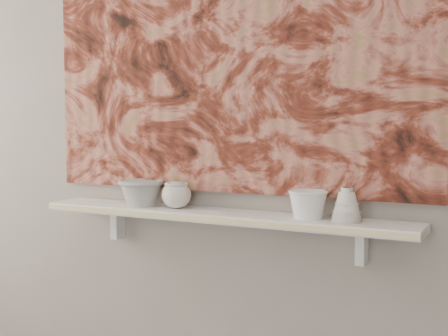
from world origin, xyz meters
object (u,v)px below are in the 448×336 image
Objects in this scene: bowl_grey at (141,193)px; cup_cream at (176,195)px; painting at (230,39)px; bell_vessel at (347,204)px; shelf at (220,216)px; bowl_white at (308,204)px.

bowl_grey and cup_cream have the same top height.
painting is 13.75× the size of bell_vessel.
shelf is 0.19m from cup_cream.
bowl_grey is at bearing 180.00° from cup_cream.
bowl_grey is at bearing 180.00° from bell_vessel.
painting is 0.66m from bowl_grey.
painting reaches higher than bell_vessel.
bell_vessel reaches higher than bowl_white.
painting is at bearing 90.00° from shelf.
bell_vessel is (0.63, 0.00, 0.01)m from cup_cream.
cup_cream is (-0.18, -0.08, -0.56)m from painting.
cup_cream is 0.50m from bowl_white.
bell_vessel is at bearing 0.00° from cup_cream.
bell_vessel is at bearing 0.00° from shelf.
painting reaches higher than bowl_grey.
cup_cream is at bearing 180.00° from bell_vessel.
painting is 13.97× the size of cup_cream.
painting is (0.00, 0.08, 0.62)m from shelf.
cup_cream is at bearing -155.66° from painting.
bowl_grey is 0.15m from cup_cream.
cup_cream reaches higher than bowl_white.
bowl_white is at bearing 180.00° from bell_vessel.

